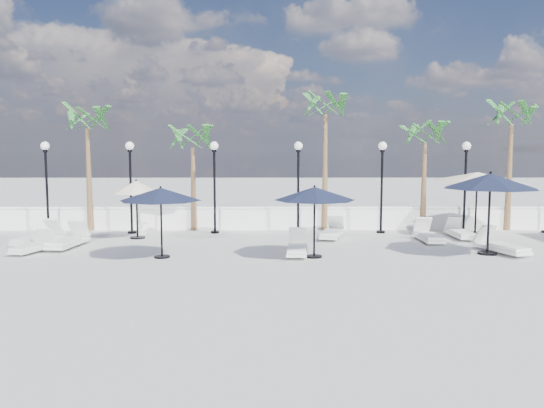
{
  "coord_description": "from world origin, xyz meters",
  "views": [
    {
      "loc": [
        -1.23,
        -15.6,
        3.52
      ],
      "look_at": [
        -1.11,
        3.93,
        1.5
      ],
      "focal_mm": 35.0,
      "sensor_mm": 36.0,
      "label": 1
    }
  ],
  "objects_px": {
    "lounger_4": "(297,248)",
    "parasol_navy_mid": "(314,194)",
    "parasol_navy_left": "(161,195)",
    "parasol_navy_right": "(490,182)",
    "lounger_1": "(68,240)",
    "lounger_5": "(460,232)",
    "lounger_0": "(33,246)",
    "lounger_3": "(332,232)",
    "lounger_6": "(428,235)",
    "parasol_cream_sq_a": "(477,172)",
    "lounger_7": "(501,246)",
    "parasol_cream_small": "(136,188)",
    "lounger_2": "(38,238)"
  },
  "relations": [
    {
      "from": "lounger_1",
      "to": "parasol_navy_right",
      "type": "bearing_deg",
      "value": 1.92
    },
    {
      "from": "lounger_1",
      "to": "lounger_3",
      "type": "relative_size",
      "value": 1.03
    },
    {
      "from": "lounger_1",
      "to": "parasol_cream_small",
      "type": "xyz_separation_m",
      "value": [
        1.98,
        2.03,
        1.73
      ]
    },
    {
      "from": "parasol_navy_right",
      "to": "parasol_navy_left",
      "type": "bearing_deg",
      "value": -177.46
    },
    {
      "from": "parasol_cream_small",
      "to": "parasol_navy_mid",
      "type": "bearing_deg",
      "value": -29.29
    },
    {
      "from": "lounger_1",
      "to": "lounger_7",
      "type": "xyz_separation_m",
      "value": [
        15.09,
        -1.11,
        -0.01
      ]
    },
    {
      "from": "parasol_navy_mid",
      "to": "parasol_cream_sq_a",
      "type": "relative_size",
      "value": 0.47
    },
    {
      "from": "lounger_3",
      "to": "parasol_cream_sq_a",
      "type": "relative_size",
      "value": 0.38
    },
    {
      "from": "lounger_3",
      "to": "lounger_5",
      "type": "distance_m",
      "value": 5.06
    },
    {
      "from": "lounger_1",
      "to": "lounger_5",
      "type": "xyz_separation_m",
      "value": [
        14.78,
        1.97,
        -0.03
      ]
    },
    {
      "from": "lounger_3",
      "to": "parasol_navy_mid",
      "type": "height_order",
      "value": "parasol_navy_mid"
    },
    {
      "from": "lounger_0",
      "to": "parasol_navy_left",
      "type": "height_order",
      "value": "parasol_navy_left"
    },
    {
      "from": "lounger_1",
      "to": "parasol_cream_sq_a",
      "type": "xyz_separation_m",
      "value": [
        15.8,
        3.03,
        2.29
      ]
    },
    {
      "from": "lounger_1",
      "to": "lounger_5",
      "type": "bearing_deg",
      "value": 14.4
    },
    {
      "from": "lounger_2",
      "to": "parasol_navy_right",
      "type": "height_order",
      "value": "parasol_navy_right"
    },
    {
      "from": "parasol_navy_right",
      "to": "lounger_4",
      "type": "bearing_deg",
      "value": -179.25
    },
    {
      "from": "lounger_7",
      "to": "parasol_navy_right",
      "type": "height_order",
      "value": "parasol_navy_right"
    },
    {
      "from": "lounger_2",
      "to": "parasol_cream_sq_a",
      "type": "xyz_separation_m",
      "value": [
        17.16,
        2.36,
        2.3
      ]
    },
    {
      "from": "lounger_4",
      "to": "parasol_cream_sq_a",
      "type": "height_order",
      "value": "parasol_cream_sq_a"
    },
    {
      "from": "lounger_2",
      "to": "lounger_7",
      "type": "relative_size",
      "value": 1.0
    },
    {
      "from": "lounger_6",
      "to": "parasol_cream_sq_a",
      "type": "distance_m",
      "value": 3.93
    },
    {
      "from": "lounger_0",
      "to": "parasol_navy_left",
      "type": "bearing_deg",
      "value": 4.13
    },
    {
      "from": "lounger_1",
      "to": "parasol_navy_left",
      "type": "height_order",
      "value": "parasol_navy_left"
    },
    {
      "from": "lounger_0",
      "to": "lounger_2",
      "type": "relative_size",
      "value": 0.87
    },
    {
      "from": "parasol_navy_mid",
      "to": "parasol_cream_sq_a",
      "type": "distance_m",
      "value": 8.58
    },
    {
      "from": "lounger_3",
      "to": "parasol_cream_sq_a",
      "type": "xyz_separation_m",
      "value": [
        6.09,
        1.05,
        2.31
      ]
    },
    {
      "from": "parasol_navy_left",
      "to": "parasol_navy_right",
      "type": "relative_size",
      "value": 0.85
    },
    {
      "from": "parasol_navy_right",
      "to": "parasol_cream_sq_a",
      "type": "distance_m",
      "value": 4.45
    },
    {
      "from": "lounger_1",
      "to": "lounger_6",
      "type": "xyz_separation_m",
      "value": [
        13.27,
        1.1,
        -0.01
      ]
    },
    {
      "from": "lounger_6",
      "to": "parasol_navy_left",
      "type": "xyz_separation_m",
      "value": [
        -9.57,
        -2.82,
        1.81
      ]
    },
    {
      "from": "lounger_6",
      "to": "parasol_cream_sq_a",
      "type": "bearing_deg",
      "value": 36.79
    },
    {
      "from": "lounger_4",
      "to": "parasol_cream_small",
      "type": "xyz_separation_m",
      "value": [
        -6.17,
        3.37,
        1.76
      ]
    },
    {
      "from": "lounger_0",
      "to": "lounger_7",
      "type": "relative_size",
      "value": 0.87
    },
    {
      "from": "lounger_4",
      "to": "parasol_navy_mid",
      "type": "bearing_deg",
      "value": -31.76
    },
    {
      "from": "parasol_navy_left",
      "to": "parasol_cream_sq_a",
      "type": "bearing_deg",
      "value": 21.45
    },
    {
      "from": "lounger_6",
      "to": "lounger_7",
      "type": "height_order",
      "value": "lounger_7"
    },
    {
      "from": "parasol_navy_left",
      "to": "parasol_cream_small",
      "type": "xyz_separation_m",
      "value": [
        -1.72,
        3.76,
        -0.06
      ]
    },
    {
      "from": "lounger_0",
      "to": "lounger_4",
      "type": "xyz_separation_m",
      "value": [
        9.01,
        -0.48,
        0.02
      ]
    },
    {
      "from": "lounger_6",
      "to": "parasol_navy_left",
      "type": "bearing_deg",
      "value": -164.07
    },
    {
      "from": "lounger_5",
      "to": "parasol_navy_mid",
      "type": "height_order",
      "value": "parasol_navy_mid"
    },
    {
      "from": "lounger_2",
      "to": "lounger_0",
      "type": "bearing_deg",
      "value": -51.41
    },
    {
      "from": "parasol_cream_sq_a",
      "to": "lounger_5",
      "type": "bearing_deg",
      "value": -134.04
    },
    {
      "from": "lounger_6",
      "to": "lounger_7",
      "type": "xyz_separation_m",
      "value": [
        1.82,
        -2.2,
        0.0
      ]
    },
    {
      "from": "lounger_4",
      "to": "parasol_navy_left",
      "type": "relative_size",
      "value": 0.77
    },
    {
      "from": "lounger_1",
      "to": "parasol_cream_sq_a",
      "type": "relative_size",
      "value": 0.4
    },
    {
      "from": "parasol_navy_right",
      "to": "parasol_cream_small",
      "type": "relative_size",
      "value": 1.33
    },
    {
      "from": "lounger_7",
      "to": "lounger_0",
      "type": "bearing_deg",
      "value": 160.31
    },
    {
      "from": "lounger_4",
      "to": "lounger_5",
      "type": "distance_m",
      "value": 7.41
    },
    {
      "from": "lounger_3",
      "to": "parasol_navy_right",
      "type": "xyz_separation_m",
      "value": [
        4.84,
        -3.22,
        2.19
      ]
    },
    {
      "from": "parasol_navy_right",
      "to": "lounger_1",
      "type": "bearing_deg",
      "value": 175.1
    }
  ]
}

